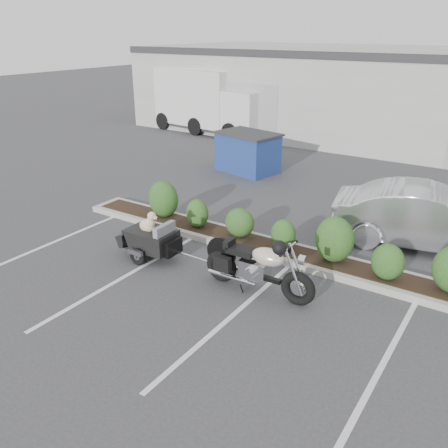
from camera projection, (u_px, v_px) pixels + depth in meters
The scene contains 8 objects.
ground at pixel (198, 285), 9.73m from camera, with size 90.00×90.00×0.00m, color #38383A.
planter_kerb at pixel (290, 254), 10.89m from camera, with size 12.00×1.00×0.15m, color #9E9E93.
building at pixel (414, 94), 22.06m from camera, with size 26.00×10.00×4.00m, color #9EA099.
motorcycle at pixel (257, 268), 9.25m from camera, with size 2.41×0.81×1.39m.
pet_trailer at pixel (151, 238), 10.71m from camera, with size 1.92×1.07×1.15m.
sedan at pixel (430, 218), 11.16m from camera, with size 1.55×4.46×1.47m, color #BABAC2.
dumpster at pixel (248, 152), 17.10m from camera, with size 2.43×1.90×1.43m.
delivery_truck at pixel (212, 103), 23.33m from camera, with size 6.78×2.90×3.01m.
Camera 1 is at (5.14, -6.80, 4.89)m, focal length 38.00 mm.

